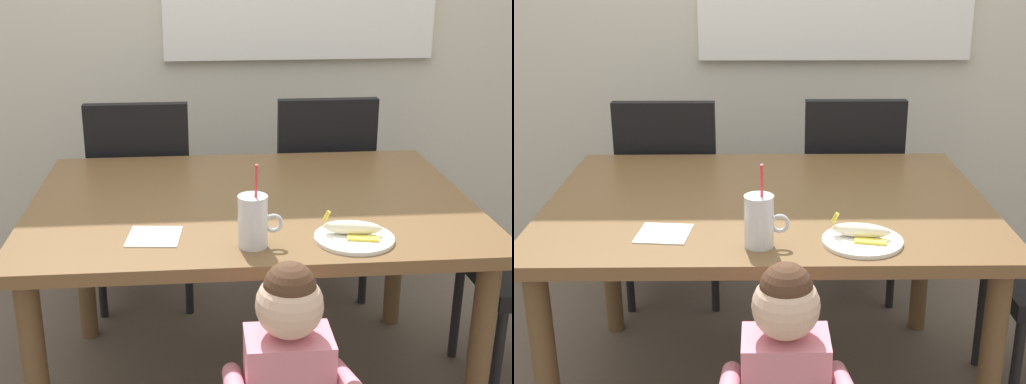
% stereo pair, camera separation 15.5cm
% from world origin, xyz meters
% --- Properties ---
extents(dining_table, '(1.46, 1.05, 0.76)m').
position_xyz_m(dining_table, '(0.00, 0.00, 0.67)').
color(dining_table, brown).
rests_on(dining_table, ground).
extents(dining_chair_left, '(0.44, 0.45, 0.96)m').
position_xyz_m(dining_chair_left, '(-0.42, 0.71, 0.54)').
color(dining_chair_left, black).
rests_on(dining_chair_left, ground).
extents(dining_chair_right, '(0.44, 0.45, 0.96)m').
position_xyz_m(dining_chair_right, '(0.37, 0.73, 0.54)').
color(dining_chair_right, black).
rests_on(dining_chair_right, ground).
extents(toddler_standing, '(0.33, 0.24, 0.84)m').
position_xyz_m(toddler_standing, '(0.04, -0.68, 0.53)').
color(toddler_standing, '#3F4760').
rests_on(toddler_standing, ground).
extents(milk_cup, '(0.13, 0.08, 0.25)m').
position_xyz_m(milk_cup, '(-0.03, -0.39, 0.82)').
color(milk_cup, silver).
rests_on(milk_cup, dining_table).
extents(snack_plate, '(0.23, 0.23, 0.01)m').
position_xyz_m(snack_plate, '(0.27, -0.37, 0.76)').
color(snack_plate, white).
rests_on(snack_plate, dining_table).
extents(peeled_banana, '(0.18, 0.12, 0.07)m').
position_xyz_m(peeled_banana, '(0.27, -0.36, 0.79)').
color(peeled_banana, '#F4EAC6').
rests_on(peeled_banana, snack_plate).
extents(paper_napkin, '(0.16, 0.16, 0.00)m').
position_xyz_m(paper_napkin, '(-0.31, -0.30, 0.76)').
color(paper_napkin, white).
rests_on(paper_napkin, dining_table).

